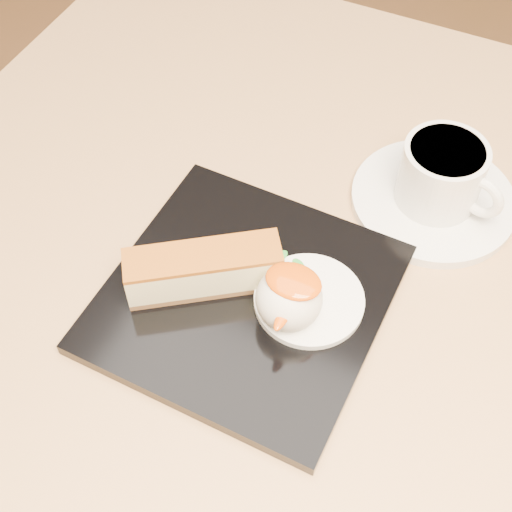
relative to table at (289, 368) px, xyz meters
The scene contains 9 objects.
table is the anchor object (origin of this frame).
dessert_plate 0.17m from the table, 129.73° to the right, with size 0.22×0.22×0.01m, color black.
cheesecake 0.20m from the table, 147.73° to the right, with size 0.12×0.10×0.04m.
cream_smear 0.17m from the table, 46.21° to the right, with size 0.09×0.09×0.01m, color white.
ice_cream_scoop 0.20m from the table, 76.15° to the right, with size 0.05×0.05×0.05m, color white.
mango_sauce 0.22m from the table, 72.75° to the right, with size 0.04×0.03×0.01m, color #D64D06.
mint_sprig 0.17m from the table, 159.10° to the left, with size 0.03×0.02×0.00m.
saucer 0.22m from the table, 59.55° to the left, with size 0.15×0.15×0.01m, color white.
coffee_cup 0.25m from the table, 58.88° to the left, with size 0.10×0.07×0.06m.
Camera 1 is at (0.12, -0.33, 1.22)m, focal length 50.00 mm.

